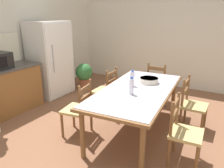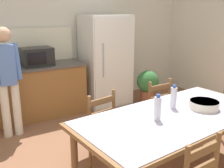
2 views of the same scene
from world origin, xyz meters
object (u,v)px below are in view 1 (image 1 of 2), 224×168
object	(u,v)px
dining_table	(137,93)
potted_plant	(84,74)
refrigerator	(50,59)
bottle_off_centre	(132,79)
chair_side_near_left	(183,132)
chair_side_far_left	(78,109)
chair_head_end	(158,84)
serving_bowl	(149,80)
chair_side_far_right	(106,91)
bottle_near_centre	(132,86)
chair_side_near_right	(192,105)

from	to	relation	value
dining_table	potted_plant	bearing A→B (deg)	57.50
refrigerator	bottle_off_centre	bearing A→B (deg)	-102.24
chair_side_near_left	potted_plant	distance (m)	3.41
chair_side_far_left	bottle_off_centre	bearing A→B (deg)	125.92
chair_side_near_left	chair_head_end	bearing A→B (deg)	24.80
refrigerator	serving_bowl	bearing A→B (deg)	-95.11
bottle_off_centre	chair_head_end	size ratio (longest dim) A/B	0.30
chair_side_far_right	chair_head_end	world-z (taller)	same
bottle_near_centre	bottle_off_centre	xyz separation A→B (m)	(0.37, 0.16, 0.00)
serving_bowl	potted_plant	xyz separation A→B (m)	(0.94, 2.13, -0.43)
serving_bowl	chair_side_near_left	size ratio (longest dim) A/B	0.35
chair_head_end	chair_side_near_left	distance (m)	2.03
chair_head_end	chair_side_near_left	xyz separation A→B (m)	(-1.79, -0.96, 0.00)
bottle_off_centre	chair_side_far_right	size ratio (longest dim) A/B	0.30
bottle_near_centre	chair_head_end	xyz separation A→B (m)	(1.64, 0.14, -0.44)
bottle_near_centre	chair_side_far_left	distance (m)	0.95
chair_head_end	chair_side_near_left	world-z (taller)	same
refrigerator	bottle_near_centre	world-z (taller)	refrigerator
chair_side_far_left	chair_head_end	bearing A→B (deg)	151.47
refrigerator	bottle_near_centre	bearing A→B (deg)	-109.18
chair_side_far_right	chair_side_near_right	size ratio (longest dim) A/B	1.00
chair_head_end	dining_table	bearing A→B (deg)	95.78
chair_side_near_right	dining_table	bearing A→B (deg)	125.96
serving_bowl	potted_plant	bearing A→B (deg)	66.10
refrigerator	chair_side_far_right	xyz separation A→B (m)	(-0.20, -1.66, -0.42)
chair_head_end	serving_bowl	bearing A→B (deg)	100.31
bottle_near_centre	bottle_off_centre	world-z (taller)	same
refrigerator	chair_side_near_right	size ratio (longest dim) A/B	1.90
chair_side_far_right	chair_head_end	xyz separation A→B (m)	(0.95, -0.73, 0.00)
chair_head_end	chair_side_far_right	bearing A→B (deg)	53.40
refrigerator	bottle_off_centre	xyz separation A→B (m)	(-0.52, -2.37, 0.02)
chair_side_far_right	potted_plant	bearing A→B (deg)	-127.68
serving_bowl	chair_side_far_left	world-z (taller)	chair_side_far_left
refrigerator	bottle_off_centre	world-z (taller)	refrigerator
dining_table	chair_side_far_right	xyz separation A→B (m)	(0.42, 0.85, -0.25)
chair_side_near_right	chair_side_far_left	world-z (taller)	same
chair_side_far_left	potted_plant	world-z (taller)	chair_side_far_left
refrigerator	chair_side_far_left	xyz separation A→B (m)	(-1.16, -1.74, -0.42)
serving_bowl	chair_side_near_right	xyz separation A→B (m)	(0.17, -0.72, -0.37)
refrigerator	serving_bowl	xyz separation A→B (m)	(-0.23, -2.56, -0.06)
bottle_off_centre	chair_side_far_left	distance (m)	1.01
bottle_near_centre	chair_side_far_left	world-z (taller)	bottle_near_centre
serving_bowl	chair_side_far_left	xyz separation A→B (m)	(-0.93, 0.82, -0.37)
chair_side_far_left	refrigerator	bearing A→B (deg)	-133.39
serving_bowl	chair_head_end	bearing A→B (deg)	9.39
refrigerator	chair_side_near_right	xyz separation A→B (m)	(-0.06, -3.28, -0.42)
bottle_near_centre	chair_head_end	bearing A→B (deg)	4.84
chair_head_end	chair_side_near_left	size ratio (longest dim) A/B	1.00
chair_side_far_left	bottle_near_centre	bearing A→B (deg)	99.68
serving_bowl	chair_side_far_right	xyz separation A→B (m)	(0.03, 0.89, -0.37)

